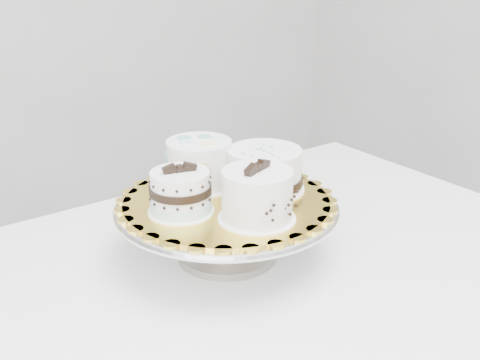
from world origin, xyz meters
TOP-DOWN VIEW (x-y plane):
  - table at (-0.01, 0.14)m, footprint 1.19×0.82m
  - cake_stand at (-0.00, 0.20)m, footprint 0.36×0.36m
  - cake_board at (-0.00, 0.20)m, footprint 0.42×0.42m
  - cake_swirl at (-0.01, 0.11)m, footprint 0.13×0.13m
  - cake_banded at (-0.09, 0.20)m, footprint 0.11×0.11m
  - cake_dots at (-0.00, 0.27)m, footprint 0.13×0.13m
  - cake_ribbon at (0.07, 0.19)m, footprint 0.14×0.14m

SIDE VIEW (x-z plane):
  - table at x=-0.01m, z-range 0.29..1.04m
  - cake_stand at x=0.00m, z-range 0.77..0.86m
  - cake_board at x=0.00m, z-range 0.85..0.85m
  - cake_banded at x=-0.09m, z-range 0.84..0.92m
  - cake_ribbon at x=0.07m, z-range 0.85..0.92m
  - cake_swirl at x=-0.01m, z-range 0.84..0.93m
  - cake_dots at x=0.00m, z-range 0.85..0.93m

